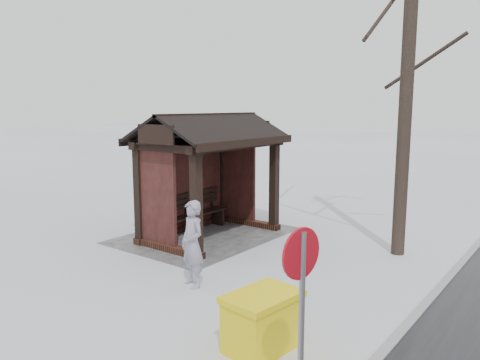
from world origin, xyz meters
name	(u,v)px	position (x,y,z in m)	size (l,w,h in m)	color
ground	(211,237)	(0.00, 0.00, 0.00)	(120.00, 120.00, 0.00)	silver
kerb	(441,287)	(0.00, 5.50, 0.01)	(120.00, 0.15, 0.06)	gray
trampled_patch	(205,235)	(0.00, -0.20, 0.01)	(4.20, 3.20, 0.02)	gray
bus_shelter	(205,151)	(0.00, -0.16, 2.17)	(3.60, 2.40, 3.09)	#371C14
pedestrian	(192,244)	(2.65, 1.85, 0.79)	(0.58, 0.38, 1.59)	#938DA5
dog	(306,238)	(-0.49, 2.44, 0.29)	(0.31, 0.68, 0.58)	black
grit_bin	(262,321)	(3.74, 4.15, 0.40)	(1.11, 0.82, 0.79)	yellow
road_sign	(301,282)	(4.73, 5.28, 1.53)	(0.53, 0.13, 2.09)	gray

